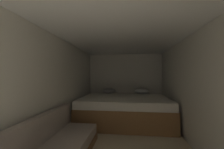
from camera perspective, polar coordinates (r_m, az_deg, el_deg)
wall_back at (r=5.15m, az=5.41°, el=-3.64°), size 2.72×0.05×2.15m
wall_left at (r=2.81m, az=-24.65°, el=-6.24°), size 0.05×5.45×2.15m
wall_right at (r=2.69m, az=33.77°, el=-6.45°), size 0.05×5.45×2.15m
ceiling_slab at (r=2.53m, az=3.86°, el=18.34°), size 2.72×5.45×0.05m
bed at (r=4.26m, az=5.10°, el=-13.86°), size 2.50×1.86×0.91m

